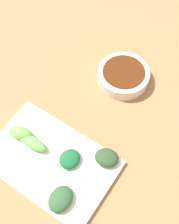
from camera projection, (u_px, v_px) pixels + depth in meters
tabletop at (79, 124)px, 0.77m from camera, size 2.10×2.10×0.02m
sauce_bowl at (123, 75)px, 0.81m from camera, size 0.14×0.14×0.04m
serving_plate at (51, 161)px, 0.70m from camera, size 0.19×0.29×0.01m
broccoli_leafy_0 at (70, 159)px, 0.69m from camera, size 0.06×0.05×0.02m
broccoli_stalk_1 at (20, 133)px, 0.71m from camera, size 0.05×0.07×0.03m
broccoli_leafy_2 at (107, 158)px, 0.69m from camera, size 0.06×0.07×0.02m
broccoli_stalk_3 at (33, 143)px, 0.71m from camera, size 0.03×0.08×0.02m
broccoli_leafy_4 at (61, 199)px, 0.64m from camera, size 0.06×0.05×0.02m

